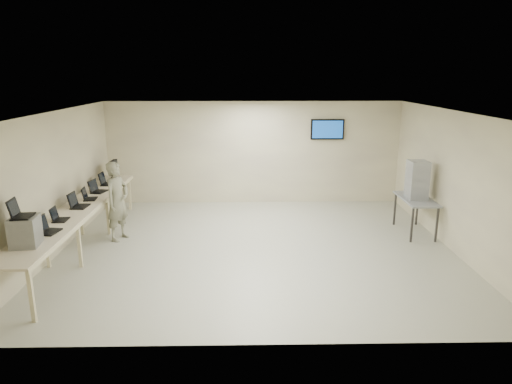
{
  "coord_description": "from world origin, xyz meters",
  "views": [
    {
      "loc": [
        -0.18,
        -8.88,
        3.52
      ],
      "look_at": [
        0.0,
        0.2,
        1.15
      ],
      "focal_mm": 32.0,
      "sensor_mm": 36.0,
      "label": 1
    }
  ],
  "objects_px": {
    "workbench": "(79,211)",
    "side_table": "(416,201)",
    "soldier": "(118,201)",
    "equipment_box": "(25,231)"
  },
  "relations": [
    {
      "from": "workbench",
      "to": "soldier",
      "type": "distance_m",
      "value": 0.85
    },
    {
      "from": "equipment_box",
      "to": "side_table",
      "type": "height_order",
      "value": "equipment_box"
    },
    {
      "from": "equipment_box",
      "to": "soldier",
      "type": "relative_size",
      "value": 0.27
    },
    {
      "from": "soldier",
      "to": "side_table",
      "type": "xyz_separation_m",
      "value": [
        6.57,
        0.26,
        -0.12
      ]
    },
    {
      "from": "equipment_box",
      "to": "soldier",
      "type": "distance_m",
      "value": 2.78
    },
    {
      "from": "workbench",
      "to": "side_table",
      "type": "bearing_deg",
      "value": 6.77
    },
    {
      "from": "soldier",
      "to": "side_table",
      "type": "bearing_deg",
      "value": -63.86
    },
    {
      "from": "workbench",
      "to": "equipment_box",
      "type": "relative_size",
      "value": 12.83
    },
    {
      "from": "soldier",
      "to": "side_table",
      "type": "relative_size",
      "value": 1.26
    },
    {
      "from": "soldier",
      "to": "equipment_box",
      "type": "bearing_deg",
      "value": -170.39
    }
  ]
}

